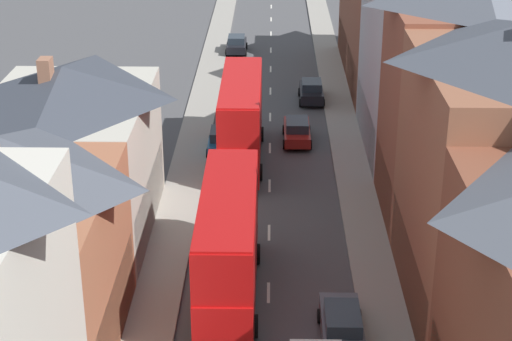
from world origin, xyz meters
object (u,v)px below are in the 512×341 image
object	(u,v)px
car_near_blue	(342,326)
car_parked_left_a	(237,44)
car_parked_left_b	(222,140)
car_mid_white	(311,91)
double_decker_bus_mid_street	(241,118)
car_parked_right_a	(297,130)
double_decker_bus_lead	(228,244)

from	to	relation	value
car_near_blue	car_parked_left_a	xyz separation A→B (m)	(-6.20, 44.93, 0.00)
car_parked_left_a	car_parked_left_b	distance (m)	23.75
car_parked_left_a	car_mid_white	world-z (taller)	car_mid_white
double_decker_bus_mid_street	car_near_blue	size ratio (longest dim) A/B	2.38
car_parked_left_a	car_parked_left_b	size ratio (longest dim) A/B	0.98
double_decker_bus_mid_street	car_parked_right_a	world-z (taller)	double_decker_bus_mid_street
car_parked_left_a	car_parked_left_b	bearing A→B (deg)	-90.00
double_decker_bus_lead	car_parked_left_a	size ratio (longest dim) A/B	2.82
double_decker_bus_lead	car_parked_left_b	bearing A→B (deg)	94.14
double_decker_bus_lead	double_decker_bus_mid_street	distance (m)	16.42
car_near_blue	car_parked_left_b	distance (m)	22.07
car_parked_left_a	car_parked_right_a	bearing A→B (deg)	-77.38
car_parked_left_a	car_parked_right_a	xyz separation A→B (m)	(4.90, -21.89, 0.00)
car_near_blue	car_parked_left_b	size ratio (longest dim) A/B	1.16
double_decker_bus_mid_street	car_mid_white	xyz separation A→B (m)	(4.91, 11.62, -1.98)
double_decker_bus_lead	double_decker_bus_mid_street	size ratio (longest dim) A/B	1.00
double_decker_bus_mid_street	car_parked_left_b	distance (m)	2.79
car_parked_left_b	double_decker_bus_mid_street	bearing A→B (deg)	-47.81
double_decker_bus_lead	car_mid_white	distance (m)	28.53
double_decker_bus_lead	car_mid_white	world-z (taller)	double_decker_bus_lead
car_parked_left_a	car_mid_white	bearing A→B (deg)	-65.42
double_decker_bus_mid_street	double_decker_bus_lead	bearing A→B (deg)	-90.00
car_parked_left_b	car_mid_white	bearing A→B (deg)	58.68
car_parked_right_a	car_near_blue	bearing A→B (deg)	-86.77
car_near_blue	car_mid_white	distance (m)	31.37
car_parked_left_b	car_parked_right_a	bearing A→B (deg)	20.79
double_decker_bus_mid_street	car_mid_white	bearing A→B (deg)	67.09
car_near_blue	car_parked_right_a	world-z (taller)	car_parked_right_a
car_near_blue	car_parked_right_a	bearing A→B (deg)	93.23
car_near_blue	car_parked_left_a	size ratio (longest dim) A/B	1.18
double_decker_bus_lead	car_near_blue	xyz separation A→B (m)	(4.91, -3.33, -2.02)
car_near_blue	car_mid_white	size ratio (longest dim) A/B	1.11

